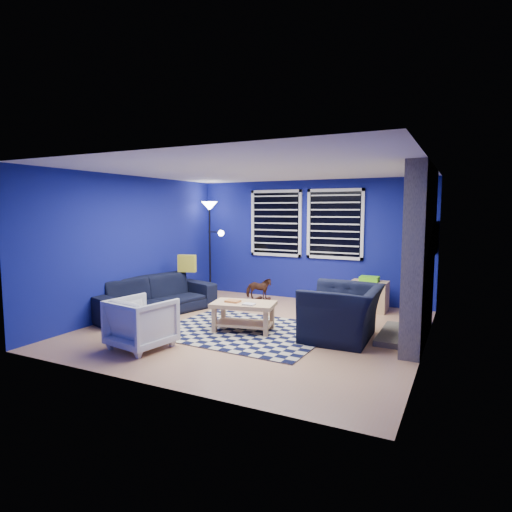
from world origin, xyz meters
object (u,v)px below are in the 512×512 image
at_px(cabinet, 369,296).
at_px(armchair_big, 342,313).
at_px(tv, 434,238).
at_px(floor_lamp, 210,219).
at_px(rocking_horse, 259,289).
at_px(coffee_table, 243,311).
at_px(sofa, 154,296).
at_px(armchair_bent, 142,323).

bearing_deg(cabinet, armchair_big, -88.28).
xyz_separation_m(tv, floor_lamp, (-4.57, 0.02, 0.29)).
distance_m(rocking_horse, floor_lamp, 1.95).
height_order(tv, floor_lamp, floor_lamp).
bearing_deg(floor_lamp, cabinet, 0.02).
bearing_deg(cabinet, coffee_table, -121.52).
distance_m(armchair_big, coffee_table, 1.51).
relative_size(coffee_table, floor_lamp, 0.51).
distance_m(armchair_big, rocking_horse, 2.74).
height_order(sofa, armchair_big, armchair_big).
bearing_deg(rocking_horse, tv, -106.63).
xyz_separation_m(armchair_bent, floor_lamp, (-1.15, 3.58, 1.34)).
xyz_separation_m(sofa, armchair_big, (3.47, 0.03, 0.05)).
bearing_deg(rocking_horse, armchair_big, -148.70).
height_order(tv, coffee_table, tv).
relative_size(tv, armchair_big, 0.83).
distance_m(armchair_bent, cabinet, 4.28).
bearing_deg(rocking_horse, coffee_table, 178.28).
bearing_deg(cabinet, armchair_bent, -121.79).
height_order(coffee_table, floor_lamp, floor_lamp).
bearing_deg(armchair_bent, armchair_big, -136.00).
bearing_deg(armchair_bent, tv, -124.65).
xyz_separation_m(rocking_horse, cabinet, (2.16, 0.28, -0.00)).
bearing_deg(floor_lamp, sofa, -89.22).
xyz_separation_m(tv, armchair_bent, (-3.42, -3.56, -1.05)).
bearing_deg(armchair_bent, rocking_horse, -83.75).
height_order(armchair_big, armchair_bent, armchair_big).
bearing_deg(cabinet, rocking_horse, -171.22).
xyz_separation_m(armchair_bent, coffee_table, (0.87, 1.32, -0.02)).
bearing_deg(coffee_table, rocking_horse, 109.54).
height_order(rocking_horse, coffee_table, rocking_horse).
xyz_separation_m(tv, rocking_horse, (-3.25, -0.26, -1.11)).
bearing_deg(armchair_bent, coffee_table, -114.34).
xyz_separation_m(tv, sofa, (-4.55, -1.96, -1.06)).
height_order(sofa, armchair_bent, armchair_bent).
bearing_deg(cabinet, sofa, -148.89).
bearing_deg(tv, floor_lamp, 179.76).
bearing_deg(cabinet, tv, 0.27).
bearing_deg(sofa, tv, -50.39).
height_order(sofa, coffee_table, sofa).
distance_m(armchair_big, armchair_bent, 2.86).
relative_size(sofa, armchair_big, 1.92).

